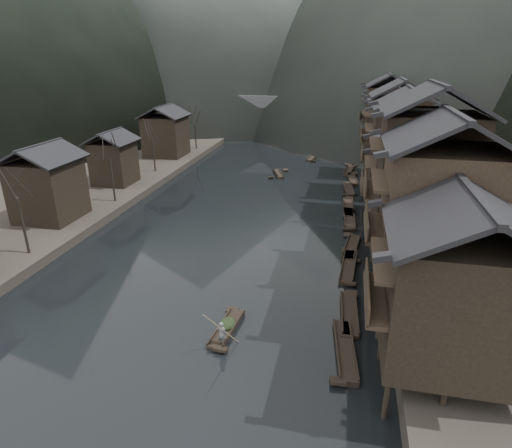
# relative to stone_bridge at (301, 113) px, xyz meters

# --- Properties ---
(water) EXTENTS (300.00, 300.00, 0.00)m
(water) POSITION_rel_stone_bridge_xyz_m (0.00, -72.00, -5.11)
(water) COLOR black
(water) RESTS_ON ground
(right_bank) EXTENTS (40.00, 200.00, 1.80)m
(right_bank) POSITION_rel_stone_bridge_xyz_m (35.00, -32.00, -4.21)
(right_bank) COLOR #2D2823
(right_bank) RESTS_ON ground
(left_bank) EXTENTS (40.00, 200.00, 1.20)m
(left_bank) POSITION_rel_stone_bridge_xyz_m (-35.00, -32.00, -4.51)
(left_bank) COLOR #2D2823
(left_bank) RESTS_ON ground
(stilt_houses) EXTENTS (9.00, 67.60, 16.34)m
(stilt_houses) POSITION_rel_stone_bridge_xyz_m (17.28, -52.38, 3.92)
(stilt_houses) COLOR black
(stilt_houses) RESTS_ON ground
(left_houses) EXTENTS (8.10, 53.20, 8.73)m
(left_houses) POSITION_rel_stone_bridge_xyz_m (-20.50, -51.88, 0.55)
(left_houses) COLOR black
(left_houses) RESTS_ON left_bank
(bare_trees) EXTENTS (3.85, 60.37, 7.71)m
(bare_trees) POSITION_rel_stone_bridge_xyz_m (-17.00, -54.06, 1.44)
(bare_trees) COLOR black
(bare_trees) RESTS_ON left_bank
(moored_sampans) EXTENTS (2.52, 60.25, 0.47)m
(moored_sampans) POSITION_rel_stone_bridge_xyz_m (12.06, -50.35, -4.91)
(moored_sampans) COLOR black
(moored_sampans) RESTS_ON water
(midriver_boats) EXTENTS (8.65, 35.64, 0.45)m
(midriver_boats) POSITION_rel_stone_bridge_xyz_m (4.18, -18.06, -4.91)
(midriver_boats) COLOR black
(midriver_boats) RESTS_ON water
(stone_bridge) EXTENTS (40.00, 6.00, 9.00)m
(stone_bridge) POSITION_rel_stone_bridge_xyz_m (0.00, 0.00, 0.00)
(stone_bridge) COLOR #4C4C4F
(stone_bridge) RESTS_ON ground
(hero_sampan) EXTENTS (1.50, 5.22, 0.44)m
(hero_sampan) POSITION_rel_stone_bridge_xyz_m (3.90, -76.78, -4.91)
(hero_sampan) COLOR black
(hero_sampan) RESTS_ON water
(cargo_heap) EXTENTS (1.14, 1.49, 0.68)m
(cargo_heap) POSITION_rel_stone_bridge_xyz_m (3.87, -76.54, -4.33)
(cargo_heap) COLOR black
(cargo_heap) RESTS_ON hero_sampan
(boatman) EXTENTS (0.67, 0.46, 1.78)m
(boatman) POSITION_rel_stone_bridge_xyz_m (4.06, -78.58, -3.78)
(boatman) COLOR slate
(boatman) RESTS_ON hero_sampan
(bamboo_pole) EXTENTS (2.06, 2.19, 3.66)m
(bamboo_pole) POSITION_rel_stone_bridge_xyz_m (4.26, -78.58, -1.06)
(bamboo_pole) COLOR #8C7A51
(bamboo_pole) RESTS_ON boatman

